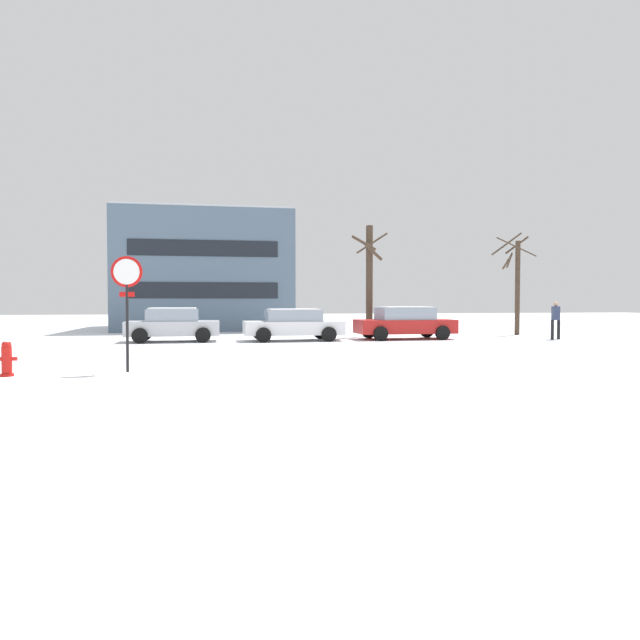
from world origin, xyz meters
TOP-DOWN VIEW (x-y plane):
  - ground_plane at (0.00, 0.00)m, footprint 120.00×120.00m
  - road_surface at (0.00, 3.50)m, footprint 80.00×9.00m
  - stop_sign at (-2.75, -1.36)m, footprint 0.76×0.11m
  - fire_hydrant at (-5.37, -1.70)m, footprint 0.44×0.30m
  - parked_car_silver at (-2.49, 9.11)m, footprint 3.92×2.13m
  - parked_car_white at (2.66, 8.80)m, footprint 4.34×2.16m
  - parked_car_red at (7.81, 8.90)m, footprint 4.48×2.13m
  - pedestrian_crossing at (14.45, 7.46)m, footprint 0.50×0.46m
  - tree_far_right at (6.71, 11.05)m, footprint 2.00×2.01m
  - tree_far_left at (14.51, 11.04)m, footprint 2.13×2.43m
  - building_far_left at (-1.34, 21.64)m, footprint 10.21×10.93m

SIDE VIEW (x-z plane):
  - ground_plane at x=0.00m, z-range 0.00..0.00m
  - road_surface at x=0.00m, z-range 0.00..0.00m
  - fire_hydrant at x=-5.37m, z-range 0.00..0.86m
  - parked_car_white at x=2.66m, z-range 0.02..1.42m
  - parked_car_silver at x=-2.49m, z-range 0.01..1.47m
  - parked_car_red at x=7.81m, z-range 0.01..1.50m
  - pedestrian_crossing at x=14.45m, z-range 0.14..1.86m
  - stop_sign at x=-2.75m, z-range 0.57..3.40m
  - tree_far_left at x=14.51m, z-range 0.06..5.45m
  - tree_far_right at x=6.71m, z-range 0.16..5.59m
  - building_far_left at x=-1.34m, z-range 0.00..7.09m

